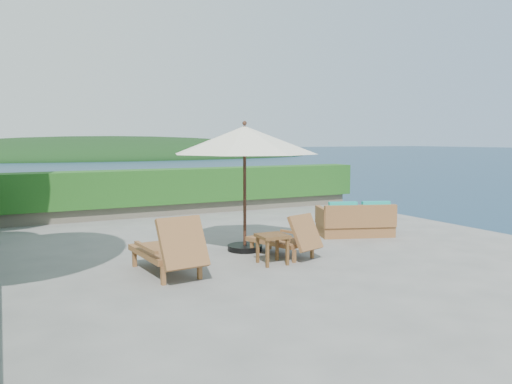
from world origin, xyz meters
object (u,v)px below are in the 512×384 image
lounge_right (287,238)px  side_table (272,240)px  patio_umbrella (245,141)px  lounge_left (169,249)px  wicker_loveseat (356,222)px

lounge_right → side_table: bearing=-161.8°
patio_umbrella → lounge_right: patio_umbrella is taller
lounge_right → side_table: 0.64m
patio_umbrella → lounge_left: (-1.90, -1.08, -1.75)m
lounge_left → side_table: size_ratio=3.41×
lounge_left → lounge_right: lounge_left is taller
side_table → lounge_left: bearing=175.5°
lounge_right → wicker_loveseat: (2.48, 1.06, -0.03)m
patio_umbrella → side_table: (-0.05, -1.22, -1.74)m
lounge_left → wicker_loveseat: bearing=9.5°
lounge_left → side_table: (1.86, -0.15, 0.01)m
lounge_right → side_table: (-0.52, -0.37, 0.09)m
lounge_right → wicker_loveseat: size_ratio=0.85×
side_table → patio_umbrella: bearing=87.7°
patio_umbrella → wicker_loveseat: bearing=4.0°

